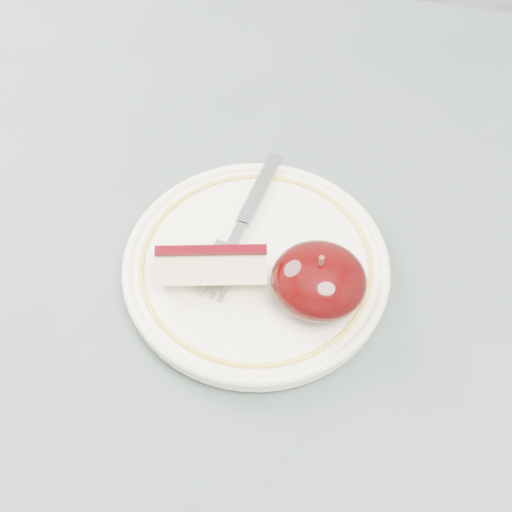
% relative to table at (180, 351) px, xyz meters
% --- Properties ---
extents(table, '(0.90, 0.90, 0.75)m').
position_rel_table_xyz_m(table, '(0.00, 0.00, 0.00)').
color(table, brown).
rests_on(table, ground).
extents(plate, '(0.22, 0.22, 0.02)m').
position_rel_table_xyz_m(plate, '(0.06, 0.04, 0.10)').
color(plate, beige).
rests_on(plate, table).
extents(apple_half, '(0.07, 0.07, 0.05)m').
position_rel_table_xyz_m(apple_half, '(0.12, 0.02, 0.13)').
color(apple_half, black).
rests_on(apple_half, plate).
extents(apple_wedge, '(0.09, 0.06, 0.04)m').
position_rel_table_xyz_m(apple_wedge, '(0.03, 0.02, 0.12)').
color(apple_wedge, beige).
rests_on(apple_wedge, plate).
extents(fork, '(0.04, 0.16, 0.00)m').
position_rel_table_xyz_m(fork, '(0.04, 0.07, 0.11)').
color(fork, gray).
rests_on(fork, plate).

